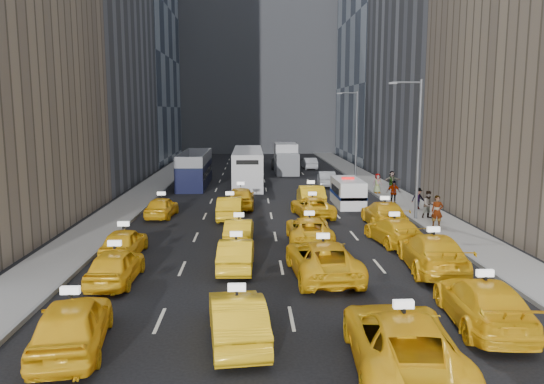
# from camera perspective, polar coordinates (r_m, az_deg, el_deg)

# --- Properties ---
(ground) EXTENTS (160.00, 160.00, 0.00)m
(ground) POSITION_cam_1_polar(r_m,az_deg,el_deg) (22.45, 1.32, -9.58)
(ground) COLOR black
(ground) RESTS_ON ground
(sidewalk_west) EXTENTS (3.00, 90.00, 0.15)m
(sidewalk_west) POSITION_cam_1_polar(r_m,az_deg,el_deg) (47.68, -13.33, 0.09)
(sidewalk_west) COLOR gray
(sidewalk_west) RESTS_ON ground
(sidewalk_east) EXTENTS (3.00, 90.00, 0.15)m
(sidewalk_east) POSITION_cam_1_polar(r_m,az_deg,el_deg) (48.28, 11.95, 0.24)
(sidewalk_east) COLOR gray
(sidewalk_east) RESTS_ON ground
(curb_west) EXTENTS (0.15, 90.00, 0.18)m
(curb_west) POSITION_cam_1_polar(r_m,az_deg,el_deg) (47.42, -11.61, 0.12)
(curb_west) COLOR slate
(curb_west) RESTS_ON ground
(curb_east) EXTENTS (0.15, 90.00, 0.18)m
(curb_east) POSITION_cam_1_polar(r_m,az_deg,el_deg) (47.94, 10.27, 0.25)
(curb_east) COLOR slate
(curb_east) RESTS_ON ground
(building_west_far) EXTENTS (16.00, 22.00, 42.00)m
(building_west_far) POSITION_cam_1_polar(r_m,az_deg,el_deg) (78.90, -17.22, 18.55)
(building_west_far) COLOR #2D3847
(building_west_far) RESTS_ON ground
(building_backdrop) EXTENTS (30.00, 12.00, 40.00)m
(building_backdrop) POSITION_cam_1_polar(r_m,az_deg,el_deg) (94.17, -1.52, 16.65)
(building_backdrop) COLOR slate
(building_backdrop) RESTS_ON ground
(streetlight_near) EXTENTS (2.15, 0.22, 9.00)m
(streetlight_near) POSITION_cam_1_polar(r_m,az_deg,el_deg) (34.97, 15.31, 4.93)
(streetlight_near) COLOR #595B60
(streetlight_near) RESTS_ON ground
(streetlight_far) EXTENTS (2.15, 0.22, 9.00)m
(streetlight_far) POSITION_cam_1_polar(r_m,az_deg,el_deg) (54.35, 8.94, 6.39)
(streetlight_far) COLOR #595B60
(streetlight_far) RESTS_ON ground
(taxi_0) EXTENTS (2.59, 5.04, 1.64)m
(taxi_0) POSITION_cam_1_polar(r_m,az_deg,el_deg) (17.17, -20.69, -13.14)
(taxi_0) COLOR yellow
(taxi_0) RESTS_ON ground
(taxi_1) EXTENTS (2.11, 4.75, 1.52)m
(taxi_1) POSITION_cam_1_polar(r_m,az_deg,el_deg) (16.76, -3.77, -13.36)
(taxi_1) COLOR yellow
(taxi_1) RESTS_ON ground
(taxi_2) EXTENTS (3.20, 6.19, 1.67)m
(taxi_2) POSITION_cam_1_polar(r_m,az_deg,el_deg) (15.44, 13.80, -15.30)
(taxi_2) COLOR yellow
(taxi_2) RESTS_ON ground
(taxi_3) EXTENTS (2.69, 5.61, 1.58)m
(taxi_3) POSITION_cam_1_polar(r_m,az_deg,el_deg) (19.18, 21.76, -10.98)
(taxi_3) COLOR yellow
(taxi_3) RESTS_ON ground
(taxi_4) EXTENTS (1.81, 4.34, 1.47)m
(taxi_4) POSITION_cam_1_polar(r_m,az_deg,el_deg) (22.97, -16.48, -7.61)
(taxi_4) COLOR yellow
(taxi_4) RESTS_ON ground
(taxi_5) EXTENTS (1.62, 4.32, 1.41)m
(taxi_5) POSITION_cam_1_polar(r_m,az_deg,el_deg) (23.93, -3.86, -6.67)
(taxi_5) COLOR yellow
(taxi_5) RESTS_ON ground
(taxi_6) EXTENTS (3.00, 5.85, 1.58)m
(taxi_6) POSITION_cam_1_polar(r_m,az_deg,el_deg) (22.91, 5.47, -7.18)
(taxi_6) COLOR yellow
(taxi_6) RESTS_ON ground
(taxi_7) EXTENTS (2.83, 5.90, 1.66)m
(taxi_7) POSITION_cam_1_polar(r_m,az_deg,el_deg) (24.73, 16.87, -6.23)
(taxi_7) COLOR yellow
(taxi_7) RESTS_ON ground
(taxi_8) EXTENTS (1.79, 4.17, 1.40)m
(taxi_8) POSITION_cam_1_polar(r_m,az_deg,el_deg) (26.95, -15.61, -5.23)
(taxi_8) COLOR yellow
(taxi_8) RESTS_ON ground
(taxi_9) EXTENTS (1.59, 4.12, 1.34)m
(taxi_9) POSITION_cam_1_polar(r_m,az_deg,el_deg) (28.55, -3.56, -4.20)
(taxi_9) COLOR yellow
(taxi_9) RESTS_ON ground
(taxi_10) EXTENTS (2.42, 5.07, 1.40)m
(taxi_10) POSITION_cam_1_polar(r_m,az_deg,el_deg) (28.70, 4.03, -4.08)
(taxi_10) COLOR yellow
(taxi_10) RESTS_ON ground
(taxi_11) EXTENTS (2.60, 5.04, 1.40)m
(taxi_11) POSITION_cam_1_polar(r_m,az_deg,el_deg) (29.12, 12.96, -4.09)
(taxi_11) COLOR yellow
(taxi_11) RESTS_ON ground
(taxi_12) EXTENTS (1.96, 4.20, 1.39)m
(taxi_12) POSITION_cam_1_polar(r_m,az_deg,el_deg) (36.11, -11.78, -1.59)
(taxi_12) COLOR yellow
(taxi_12) RESTS_ON ground
(taxi_13) EXTENTS (1.60, 4.51, 1.48)m
(taxi_13) POSITION_cam_1_polar(r_m,az_deg,el_deg) (34.94, -4.55, -1.70)
(taxi_13) COLOR yellow
(taxi_13) RESTS_ON ground
(taxi_14) EXTENTS (2.87, 5.08, 1.34)m
(taxi_14) POSITION_cam_1_polar(r_m,az_deg,el_deg) (35.73, 4.35, -1.58)
(taxi_14) COLOR yellow
(taxi_14) RESTS_ON ground
(taxi_15) EXTENTS (2.42, 5.47, 1.56)m
(taxi_15) POSITION_cam_1_polar(r_m,az_deg,el_deg) (33.24, 11.98, -2.33)
(taxi_15) COLOR yellow
(taxi_15) RESTS_ON ground
(taxi_16) EXTENTS (1.96, 4.76, 1.61)m
(taxi_16) POSITION_cam_1_polar(r_m,az_deg,el_deg) (38.64, -3.38, -0.58)
(taxi_16) COLOR yellow
(taxi_16) RESTS_ON ground
(taxi_17) EXTENTS (1.82, 5.07, 1.67)m
(taxi_17) POSITION_cam_1_polar(r_m,az_deg,el_deg) (39.02, 4.19, -0.46)
(taxi_17) COLOR yellow
(taxi_17) RESTS_ON ground
(nypd_van) EXTENTS (2.35, 5.13, 2.14)m
(nypd_van) POSITION_cam_1_polar(r_m,az_deg,el_deg) (40.15, 8.13, -0.07)
(nypd_van) COLOR white
(nypd_van) RESTS_ON ground
(double_decker) EXTENTS (3.80, 10.98, 3.13)m
(double_decker) POSITION_cam_1_polar(r_m,az_deg,el_deg) (50.92, -8.29, 2.44)
(double_decker) COLOR black
(double_decker) RESTS_ON ground
(city_bus) EXTENTS (3.27, 13.06, 3.35)m
(city_bus) POSITION_cam_1_polar(r_m,az_deg,el_deg) (51.20, -2.62, 2.69)
(city_bus) COLOR silver
(city_bus) RESTS_ON ground
(box_truck) EXTENTS (2.65, 7.31, 3.32)m
(box_truck) POSITION_cam_1_polar(r_m,az_deg,el_deg) (60.72, 1.52, 3.62)
(box_truck) COLOR silver
(box_truck) RESTS_ON ground
(misc_car_0) EXTENTS (1.77, 4.41, 1.42)m
(misc_car_0) POSITION_cam_1_polar(r_m,az_deg,el_deg) (50.27, 5.88, 1.45)
(misc_car_0) COLOR #A7AAAE
(misc_car_0) RESTS_ON ground
(misc_car_1) EXTENTS (3.01, 6.12, 1.67)m
(misc_car_1) POSITION_cam_1_polar(r_m,az_deg,el_deg) (60.47, -7.99, 2.76)
(misc_car_1) COLOR black
(misc_car_1) RESTS_ON ground
(misc_car_2) EXTENTS (2.48, 5.78, 1.66)m
(misc_car_2) POSITION_cam_1_polar(r_m,az_deg,el_deg) (65.93, 0.93, 3.33)
(misc_car_2) COLOR slate
(misc_car_2) RESTS_ON ground
(misc_car_3) EXTENTS (2.18, 4.99, 1.67)m
(misc_car_3) POSITION_cam_1_polar(r_m,az_deg,el_deg) (66.20, -2.97, 3.34)
(misc_car_3) COLOR black
(misc_car_3) RESTS_ON ground
(misc_car_4) EXTENTS (1.68, 4.27, 1.38)m
(misc_car_4) POSITION_cam_1_polar(r_m,az_deg,el_deg) (64.93, 4.05, 3.10)
(misc_car_4) COLOR #B3B5BB
(misc_car_4) RESTS_ON ground
(pedestrian_0) EXTENTS (0.77, 0.58, 1.90)m
(pedestrian_0) POSITION_cam_1_polar(r_m,az_deg,el_deg) (33.25, 17.34, -1.98)
(pedestrian_0) COLOR gray
(pedestrian_0) RESTS_ON sidewalk_east
(pedestrian_1) EXTENTS (0.94, 0.62, 1.79)m
(pedestrian_1) POSITION_cam_1_polar(r_m,az_deg,el_deg) (35.71, 16.51, -1.31)
(pedestrian_1) COLOR gray
(pedestrian_1) RESTS_ON sidewalk_east
(pedestrian_2) EXTENTS (1.04, 0.56, 1.53)m
(pedestrian_2) POSITION_cam_1_polar(r_m,az_deg,el_deg) (38.83, 15.44, -0.67)
(pedestrian_2) COLOR gray
(pedestrian_2) RESTS_ON sidewalk_east
(pedestrian_3) EXTENTS (1.03, 0.48, 1.76)m
(pedestrian_3) POSITION_cam_1_polar(r_m,az_deg,el_deg) (40.53, 12.92, -0.03)
(pedestrian_3) COLOR gray
(pedestrian_3) RESTS_ON sidewalk_east
(pedestrian_4) EXTENTS (0.89, 0.58, 1.68)m
(pedestrian_4) POSITION_cam_1_polar(r_m,az_deg,el_deg) (45.59, 11.27, 0.93)
(pedestrian_4) COLOR gray
(pedestrian_4) RESTS_ON sidewalk_east
(pedestrian_5) EXTENTS (1.63, 0.87, 1.69)m
(pedestrian_5) POSITION_cam_1_polar(r_m,az_deg,el_deg) (47.67, 12.77, 1.22)
(pedestrian_5) COLOR gray
(pedestrian_5) RESTS_ON sidewalk_east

